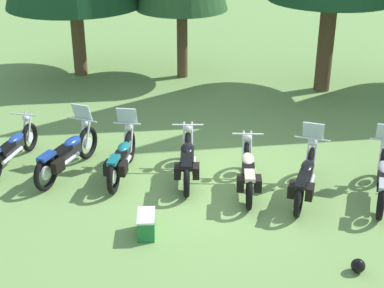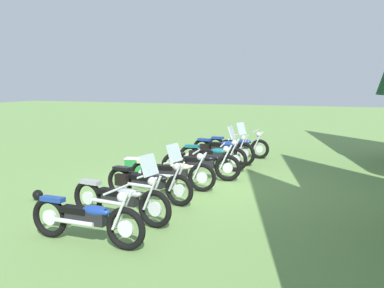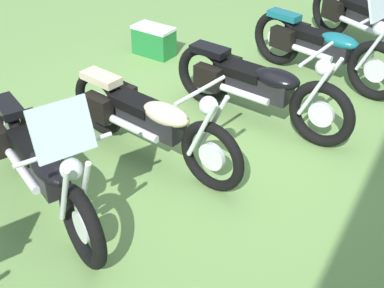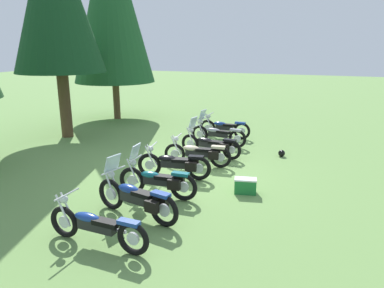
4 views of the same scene
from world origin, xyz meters
name	(u,v)px [view 2 (image 2 of 4)]	position (x,y,z in m)	size (l,w,h in m)	color
ground_plane	(188,184)	(0.00, 0.00, 0.00)	(80.00, 80.00, 0.00)	#6B934C
motorcycle_0	(238,145)	(-4.63, 0.05, 0.43)	(0.69, 2.35, 1.00)	black
motorcycle_1	(222,149)	(-3.28, -0.10, 0.49)	(0.92, 2.35, 1.39)	black
motorcycle_2	(211,155)	(-2.06, -0.05, 0.46)	(0.62, 2.20, 1.38)	black
motorcycle_3	(199,164)	(-0.64, 0.09, 0.45)	(0.81, 2.23, 1.02)	black
motorcycle_4	(170,172)	(0.69, -0.18, 0.45)	(0.74, 2.24, 1.01)	black
motorcycle_5	(147,181)	(1.85, -0.24, 0.45)	(0.83, 2.34, 1.36)	black
motorcycle_6	(121,199)	(3.38, -0.01, 0.46)	(0.66, 2.34, 1.37)	black
motorcycle_7	(87,218)	(4.62, 0.07, 0.44)	(0.75, 2.25, 1.01)	black
picnic_cooler	(135,165)	(-1.00, -2.12, 0.21)	(0.43, 0.64, 0.42)	#1E7233
dropped_helmet	(38,195)	(2.72, -2.60, 0.12)	(0.24, 0.24, 0.24)	black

